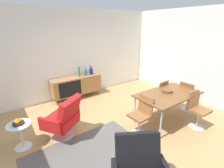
% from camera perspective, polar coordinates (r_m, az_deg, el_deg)
% --- Properties ---
extents(ground_plane, '(8.32, 8.32, 0.00)m').
position_cam_1_polar(ground_plane, '(3.85, 1.70, -16.70)').
color(ground_plane, tan).
extents(wall_back, '(6.80, 0.12, 2.80)m').
position_cam_1_polar(wall_back, '(5.46, -15.11, 9.78)').
color(wall_back, white).
rests_on(wall_back, ground_plane).
extents(wall_right, '(0.12, 5.60, 2.80)m').
position_cam_1_polar(wall_right, '(5.72, 28.66, 8.48)').
color(wall_right, white).
rests_on(wall_right, ground_plane).
extents(sideboard, '(1.60, 0.45, 0.72)m').
position_cam_1_polar(sideboard, '(5.47, -12.23, -0.43)').
color(sideboard, olive).
rests_on(sideboard, ground_plane).
extents(vase_cobalt, '(0.11, 0.11, 0.25)m').
position_cam_1_polar(vase_cobalt, '(5.49, -9.17, 3.94)').
color(vase_cobalt, '#337266').
rests_on(vase_cobalt, sideboard).
extents(vase_sculptural_dark, '(0.06, 0.06, 0.31)m').
position_cam_1_polar(vase_sculptural_dark, '(5.38, -11.40, 4.21)').
color(vase_sculptural_dark, '#337266').
rests_on(vase_sculptural_dark, sideboard).
extents(vase_ceramic_small, '(0.12, 0.12, 0.29)m').
position_cam_1_polar(vase_ceramic_small, '(5.58, -7.29, 4.44)').
color(vase_ceramic_small, navy).
rests_on(vase_ceramic_small, sideboard).
extents(dining_table, '(1.60, 0.90, 0.74)m').
position_cam_1_polar(dining_table, '(4.20, 19.04, -3.63)').
color(dining_table, brown).
rests_on(dining_table, ground_plane).
extents(wooden_bowl_on_table, '(0.26, 0.26, 0.06)m').
position_cam_1_polar(wooden_bowl_on_table, '(4.24, 18.61, -2.30)').
color(wooden_bowl_on_table, brown).
rests_on(wooden_bowl_on_table, dining_table).
extents(dining_chair_front_right, '(0.41, 0.44, 0.86)m').
position_cam_1_polar(dining_chair_front_right, '(4.32, 27.48, -7.52)').
color(dining_chair_front_right, brown).
rests_on(dining_chair_front_right, ground_plane).
extents(dining_chair_far_end, '(0.45, 0.42, 0.86)m').
position_cam_1_polar(dining_chair_far_end, '(4.99, 24.83, -3.51)').
color(dining_chair_far_end, brown).
rests_on(dining_chair_far_end, ground_plane).
extents(dining_chair_back_right, '(0.42, 0.44, 0.86)m').
position_cam_1_polar(dining_chair_back_right, '(4.85, 15.92, -3.03)').
color(dining_chair_back_right, brown).
rests_on(dining_chair_back_right, ground_plane).
extents(dining_chair_near_window, '(0.45, 0.42, 0.86)m').
position_cam_1_polar(dining_chair_near_window, '(3.67, 10.23, -10.28)').
color(dining_chair_near_window, brown).
rests_on(dining_chair_near_window, ground_plane).
extents(lounge_chair_red, '(0.90, 0.89, 0.95)m').
position_cam_1_polar(lounge_chair_red, '(3.64, -16.62, -11.18)').
color(lounge_chair_red, red).
rests_on(lounge_chair_red, ground_plane).
extents(side_table_round, '(0.44, 0.44, 0.52)m').
position_cam_1_polar(side_table_round, '(3.76, -29.22, -14.65)').
color(side_table_round, white).
rests_on(side_table_round, ground_plane).
extents(fruit_bowl, '(0.20, 0.20, 0.11)m').
position_cam_1_polar(fruit_bowl, '(3.63, -29.88, -11.48)').
color(fruit_bowl, '#262628').
rests_on(fruit_bowl, side_table_round).
extents(area_rug, '(2.20, 1.70, 0.01)m').
position_cam_1_polar(area_rug, '(3.24, -6.99, -25.24)').
color(area_rug, '#595654').
rests_on(area_rug, ground_plane).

